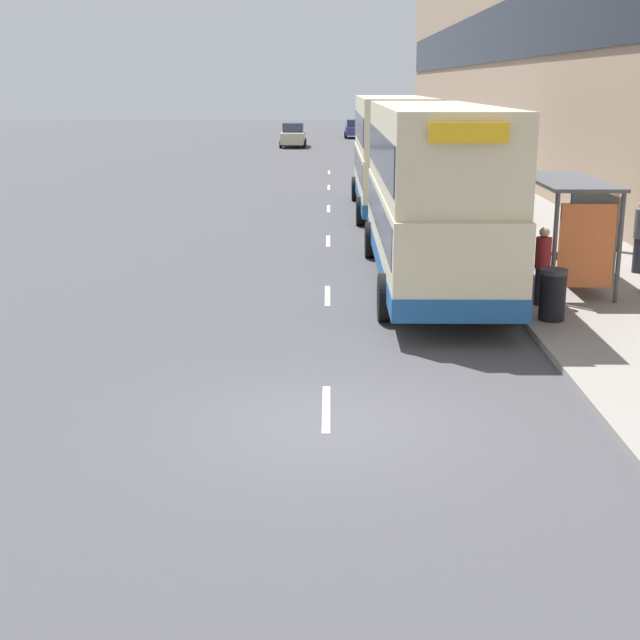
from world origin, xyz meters
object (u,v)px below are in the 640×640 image
litter_bin (553,294)px  double_decker_bus_ahead (392,152)px  double_decker_bus_near (432,192)px  car_0 (356,129)px  pedestrian_2 (614,219)px  bus_shelter (576,213)px  car_1 (293,135)px  pedestrian_3 (542,265)px

litter_bin → double_decker_bus_ahead: bearing=97.4°
double_decker_bus_ahead → double_decker_bus_near: bearing=-89.6°
car_0 → litter_bin: bearing=-88.1°
double_decker_bus_ahead → pedestrian_2: bearing=-56.8°
bus_shelter → car_1: (-8.59, 49.70, -0.97)m
double_decker_bus_ahead → litter_bin: 16.76m
car_0 → car_1: size_ratio=0.89×
double_decker_bus_near → double_decker_bus_ahead: (-0.08, 12.79, -0.00)m
car_0 → double_decker_bus_near: bearing=-89.9°
bus_shelter → double_decker_bus_ahead: size_ratio=0.40×
bus_shelter → car_0: bearing=93.2°
car_0 → litter_bin: (2.19, -64.78, -0.16)m
double_decker_bus_near → double_decker_bus_ahead: size_ratio=1.04×
double_decker_bus_near → car_1: size_ratio=2.39×
bus_shelter → pedestrian_2: size_ratio=2.34×
car_1 → bus_shelter: bearing=99.8°
bus_shelter → car_1: size_ratio=0.93×
car_0 → litter_bin: size_ratio=3.84×
bus_shelter → pedestrian_2: bus_shelter is taller
car_1 → pedestrian_3: car_1 is taller
car_1 → pedestrian_3: (7.43, -51.57, 0.11)m
pedestrian_3 → pedestrian_2: bearing=61.4°
pedestrian_3 → litter_bin: 1.32m
car_0 → car_1: car_1 is taller
pedestrian_3 → car_0: bearing=92.0°
bus_shelter → car_1: bearing=99.8°
car_0 → pedestrian_3: 63.54m
car_1 → litter_bin: bearing=97.9°
double_decker_bus_ahead → litter_bin: bearing=-82.6°
pedestrian_2 → pedestrian_3: (-3.53, -6.48, -0.05)m
double_decker_bus_near → litter_bin: (2.08, -3.75, -1.62)m
car_1 → pedestrian_3: 52.10m
pedestrian_2 → pedestrian_3: bearing=-118.6°
double_decker_bus_ahead → pedestrian_3: (2.22, -15.26, -1.28)m
pedestrian_2 → car_0: bearing=95.8°
pedestrian_3 → double_decker_bus_near: bearing=130.9°
double_decker_bus_ahead → pedestrian_2: (5.75, -8.78, -1.23)m
double_decker_bus_near → car_1: 49.40m
car_0 → car_1: bearing=-113.4°
double_decker_bus_near → pedestrian_2: bearing=35.2°
bus_shelter → litter_bin: size_ratio=4.00×
car_1 → pedestrian_2: pedestrian_2 is taller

